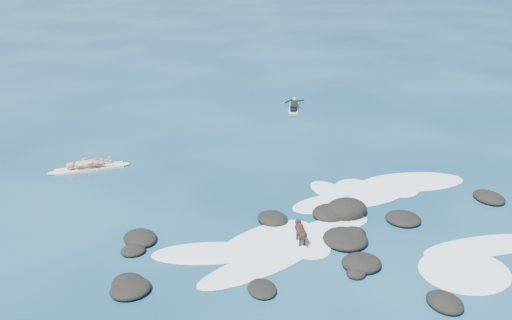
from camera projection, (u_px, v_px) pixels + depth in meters
name	position (u px, v px, depth m)	size (l,w,h in m)	color
ground	(304.00, 231.00, 17.74)	(160.00, 160.00, 0.00)	#0A2642
reef_rocks	(322.00, 247.00, 16.64)	(13.75, 7.58, 0.64)	black
breaking_foam	(347.00, 224.00, 18.17)	(12.55, 8.30, 0.12)	white
standing_surfer_rig	(88.00, 153.00, 22.08)	(3.14, 0.70, 1.79)	beige
paddling_surfer_rig	(294.00, 106.00, 30.07)	(1.54, 2.18, 0.40)	white
dog	(301.00, 231.00, 16.85)	(0.43, 1.04, 0.67)	black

